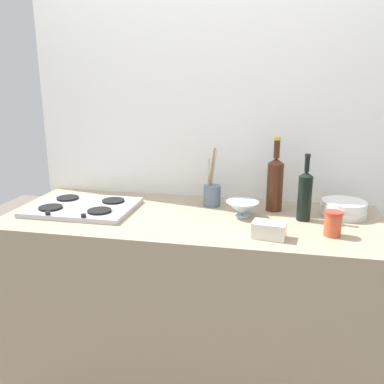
{
  "coord_description": "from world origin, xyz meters",
  "views": [
    {
      "loc": [
        0.37,
        -1.82,
        1.53
      ],
      "look_at": [
        0.0,
        0.0,
        1.02
      ],
      "focal_mm": 38.12,
      "sensor_mm": 36.0,
      "label": 1
    }
  ],
  "objects": [
    {
      "name": "butter_dish",
      "position": [
        0.37,
        -0.21,
        0.93
      ],
      "size": [
        0.15,
        0.1,
        0.07
      ],
      "primitive_type": "cube",
      "rotation": [
        0.0,
        0.0,
        -0.14
      ],
      "color": "silver",
      "rests_on": "counter_block"
    },
    {
      "name": "plate_stack",
      "position": [
        0.71,
        0.15,
        0.94
      ],
      "size": [
        0.21,
        0.21,
        0.07
      ],
      "color": "white",
      "rests_on": "counter_block"
    },
    {
      "name": "wine_bottle_mid_left",
      "position": [
        0.38,
        0.17,
        1.04
      ],
      "size": [
        0.08,
        0.08,
        0.37
      ],
      "color": "#472314",
      "rests_on": "counter_block"
    },
    {
      "name": "counter_block",
      "position": [
        0.0,
        0.0,
        0.45
      ],
      "size": [
        1.8,
        0.7,
        0.9
      ],
      "primitive_type": "cube",
      "color": "tan",
      "rests_on": "ground"
    },
    {
      "name": "stovetop_hob",
      "position": [
        -0.56,
        -0.01,
        0.91
      ],
      "size": [
        0.51,
        0.38,
        0.04
      ],
      "color": "#B2B2B7",
      "rests_on": "counter_block"
    },
    {
      "name": "condiment_jar_front",
      "position": [
        0.63,
        -0.13,
        0.95
      ],
      "size": [
        0.07,
        0.07,
        0.11
      ],
      "color": "#C64C2D",
      "rests_on": "counter_block"
    },
    {
      "name": "backsplash_panel",
      "position": [
        0.0,
        0.38,
        1.29
      ],
      "size": [
        1.9,
        0.06,
        2.59
      ],
      "primitive_type": "cube",
      "color": "white",
      "rests_on": "ground"
    },
    {
      "name": "ground_plane",
      "position": [
        0.0,
        0.0,
        0.0
      ],
      "size": [
        6.0,
        6.0,
        0.0
      ],
      "primitive_type": "plane",
      "color": "#6B6056",
      "rests_on": "ground"
    },
    {
      "name": "mixing_bowl",
      "position": [
        0.24,
        0.04,
        0.94
      ],
      "size": [
        0.16,
        0.16,
        0.07
      ],
      "color": "silver",
      "rests_on": "counter_block"
    },
    {
      "name": "utensil_crock",
      "position": [
        0.07,
        0.19,
        0.97
      ],
      "size": [
        0.09,
        0.09,
        0.3
      ],
      "color": "slate",
      "rests_on": "counter_block"
    },
    {
      "name": "wine_bottle_leftmost",
      "position": [
        0.52,
        0.05,
        1.02
      ],
      "size": [
        0.06,
        0.06,
        0.31
      ],
      "color": "black",
      "rests_on": "counter_block"
    }
  ]
}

